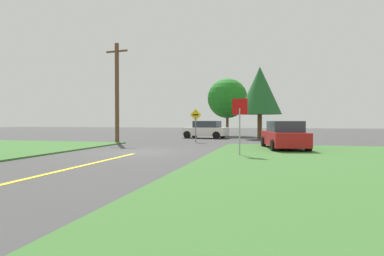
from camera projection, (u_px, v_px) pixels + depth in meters
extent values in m
plane|color=#414141|center=(142.00, 152.00, 17.39)|extent=(120.00, 120.00, 0.00)
cube|color=#3B6B2F|center=(366.00, 168.00, 11.16)|extent=(12.00, 20.00, 0.08)
cube|color=yellow|center=(35.00, 177.00, 9.63)|extent=(0.20, 14.00, 0.01)
cylinder|color=#9EA0A8|center=(240.00, 132.00, 15.14)|extent=(0.07, 0.07, 2.21)
cube|color=red|center=(240.00, 107.00, 15.11)|extent=(0.72, 0.20, 0.73)
cube|color=white|center=(205.00, 131.00, 31.23)|extent=(4.43, 2.45, 0.76)
cube|color=#2D3842|center=(207.00, 124.00, 31.13)|extent=(2.52, 1.95, 0.60)
cylinder|color=black|center=(187.00, 135.00, 30.94)|extent=(0.70, 0.32, 0.68)
cylinder|color=black|center=(194.00, 134.00, 32.62)|extent=(0.70, 0.32, 0.68)
cylinder|color=black|center=(216.00, 135.00, 29.85)|extent=(0.70, 0.32, 0.68)
cylinder|color=black|center=(222.00, 134.00, 31.54)|extent=(0.70, 0.32, 0.68)
cube|color=red|center=(284.00, 138.00, 18.65)|extent=(2.65, 4.80, 0.76)
cube|color=#2D3842|center=(285.00, 126.00, 18.46)|extent=(2.05, 2.75, 0.60)
cylinder|color=black|center=(263.00, 142.00, 20.24)|extent=(0.35, 0.71, 0.68)
cylinder|color=black|center=(293.00, 142.00, 20.15)|extent=(0.35, 0.71, 0.68)
cylinder|color=black|center=(273.00, 146.00, 17.16)|extent=(0.35, 0.71, 0.68)
cylinder|color=black|center=(308.00, 146.00, 17.07)|extent=(0.35, 0.71, 0.68)
cylinder|color=brown|center=(117.00, 93.00, 24.70)|extent=(0.31, 0.31, 7.38)
cube|color=brown|center=(117.00, 51.00, 24.63)|extent=(1.80, 0.37, 0.12)
cylinder|color=slate|center=(196.00, 129.00, 25.37)|extent=(0.08, 0.08, 2.09)
cube|color=yellow|center=(196.00, 115.00, 25.35)|extent=(0.90, 0.18, 0.91)
cube|color=black|center=(196.00, 115.00, 25.35)|extent=(0.45, 0.11, 0.10)
cylinder|color=brown|center=(227.00, 125.00, 35.89)|extent=(0.28, 0.28, 2.36)
sphere|color=#1F741E|center=(227.00, 98.00, 35.82)|extent=(4.28, 4.28, 4.28)
cylinder|color=brown|center=(260.00, 127.00, 29.42)|extent=(0.39, 0.39, 2.21)
cone|color=#1F5D27|center=(260.00, 90.00, 29.35)|extent=(3.83, 3.83, 4.21)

